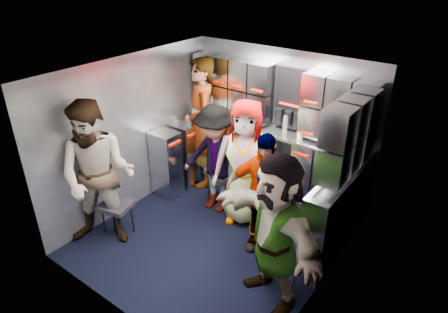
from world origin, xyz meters
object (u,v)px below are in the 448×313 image
Objects in this scene: jump_seat_near_left at (116,207)px; attendant_arc_b at (215,160)px; attendant_arc_d at (263,194)px; jump_seat_mid_left at (223,175)px; attendant_arc_a at (98,176)px; jump_seat_center at (252,187)px; attendant_arc_c at (245,163)px; jump_seat_near_right at (281,259)px; attendant_arc_e at (275,232)px; jump_seat_mid_right at (269,209)px; attendant_standing at (201,124)px.

jump_seat_near_left is 1.40m from attendant_arc_b.
jump_seat_mid_left is at bearing 132.43° from attendant_arc_d.
attendant_arc_d is at bearing 0.41° from attendant_arc_a.
jump_seat_near_left is 0.82× the size of jump_seat_mid_left.
attendant_arc_c is at bearing -90.00° from jump_seat_center.
attendant_arc_e is (-0.00, -0.18, 0.47)m from jump_seat_near_right.
attendant_arc_c is (1.11, 1.40, -0.08)m from attendant_arc_a.
jump_seat_mid_right reaches higher than jump_seat_near_left.
jump_seat_mid_left is 0.37m from attendant_arc_b.
attendant_arc_c is (0.46, -0.14, 0.40)m from jump_seat_mid_left.
attendant_arc_d reaches higher than jump_seat_mid_right.
attendant_standing reaches higher than attendant_arc_b.
attendant_arc_c is (0.00, -0.18, 0.44)m from jump_seat_center.
attendant_standing is at bearing 134.04° from attendant_arc_d.
attendant_arc_c reaches higher than attendant_arc_e.
jump_seat_near_left is at bearing -168.37° from jump_seat_near_right.
jump_seat_mid_left is at bearing 64.52° from jump_seat_near_left.
attendant_arc_a is at bearing -142.48° from jump_seat_mid_right.
jump_seat_near_left is 1.78m from jump_seat_center.
attendant_arc_b is (0.61, -0.45, -0.21)m from attendant_standing.
attendant_arc_a is 2.15m from attendant_arc_e.
jump_seat_near_right is at bearing -29.01° from attendant_arc_b.
attendant_arc_b is at bearing 31.71° from attendant_arc_a.
attendant_arc_c reaches higher than jump_seat_mid_right.
attendant_arc_d is (0.94, -0.32, -0.01)m from attendant_arc_b.
attendant_arc_c reaches higher than jump_seat_mid_left.
attendant_arc_e is (0.51, -0.79, 0.39)m from jump_seat_mid_right.
attendant_arc_b reaches higher than jump_seat_center.
jump_seat_near_left is 1.73m from attendant_standing.
attendant_standing reaches higher than attendant_arc_e.
jump_seat_mid_right is at bearing 145.06° from attendant_arc_e.
attendant_arc_e is at bearing -34.33° from attendant_arc_b.
attendant_arc_e is at bearing 6.77° from attendant_standing.
jump_seat_mid_right is (1.59, 1.04, 0.05)m from jump_seat_near_left.
jump_seat_center is 1.57m from attendant_arc_e.
jump_seat_center is 0.60m from jump_seat_mid_right.
jump_seat_near_right is 0.28× the size of attendant_arc_b.
attendant_standing is (-1.07, 0.23, 0.58)m from jump_seat_center.
attendant_arc_a is at bearing -117.21° from attendant_arc_b.
jump_seat_mid_right is 0.37m from attendant_arc_d.
attendant_arc_a is 1.91m from attendant_arc_d.
jump_seat_mid_left reaches higher than jump_seat_near_right.
jump_seat_near_right is (0.99, -0.96, -0.04)m from jump_seat_center.
jump_seat_center is 0.24× the size of attendant_standing.
attendant_arc_b is (-1.45, 0.75, 0.40)m from jump_seat_near_right.
attendant_standing is 1.18× the size of attendant_arc_e.
attendant_arc_c is at bearing 47.69° from jump_seat_near_left.
attendant_arc_a reaches higher than jump_seat_center.
attendant_arc_c is 1.38m from attendant_arc_e.
jump_seat_mid_right is (0.94, -0.32, -0.00)m from jump_seat_mid_left.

